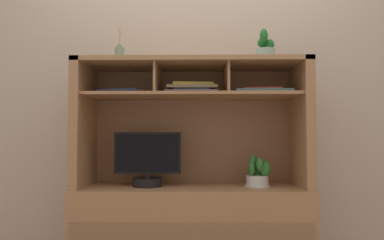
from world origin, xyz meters
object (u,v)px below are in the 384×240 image
magazine_stack_left (262,92)px  potted_orchid (258,174)px  magazine_stack_centre (125,93)px  magazine_stack_right (192,90)px  potted_succulent (265,50)px  diffuser_bottle (119,54)px  media_console (192,194)px  tv_monitor (147,163)px

magazine_stack_left → potted_orchid: bearing=177.5°
magazine_stack_centre → magazine_stack_right: 0.46m
magazine_stack_left → magazine_stack_right: magazine_stack_right is taller
magazine_stack_right → potted_succulent: size_ratio=1.68×
magazine_stack_left → diffuser_bottle: 1.00m
media_console → magazine_stack_centre: media_console is taller
media_console → potted_succulent: bearing=-4.2°
potted_orchid → magazine_stack_left: magazine_stack_left is taller
magazine_stack_left → magazine_stack_centre: same height
tv_monitor → magazine_stack_centre: bearing=164.6°
potted_orchid → magazine_stack_centre: (-0.91, 0.04, 0.55)m
potted_orchid → magazine_stack_centre: bearing=177.7°
media_console → magazine_stack_left: size_ratio=4.14×
diffuser_bottle → magazine_stack_left: bearing=-0.4°
diffuser_bottle → potted_succulent: diffuser_bottle is taller
potted_orchid → magazine_stack_right: bearing=175.2°
magazine_stack_left → potted_succulent: bearing=-42.3°
potted_orchid → potted_succulent: (0.05, -0.02, 0.84)m
media_console → tv_monitor: bearing=-175.7°
media_console → diffuser_bottle: diffuser_bottle is taller
media_console → magazine_stack_centre: bearing=177.2°
tv_monitor → potted_orchid: tv_monitor is taller
media_console → magazine_stack_left: (0.47, -0.02, 0.69)m
potted_orchid → diffuser_bottle: bearing=179.7°
media_console → tv_monitor: media_console is taller
tv_monitor → potted_orchid: (0.74, 0.01, -0.08)m
magazine_stack_left → media_console: bearing=178.1°
magazine_stack_right → potted_succulent: 0.56m
media_console → magazine_stack_right: size_ratio=4.34×
media_console → magazine_stack_right: (0.00, 0.02, 0.71)m
tv_monitor → media_console: bearing=4.3°
magazine_stack_right → diffuser_bottle: bearing=-176.3°
potted_orchid → potted_succulent: 0.84m
media_console → magazine_stack_left: media_console is taller
tv_monitor → magazine_stack_right: 0.58m
tv_monitor → diffuser_bottle: 0.76m
magazine_stack_centre → magazine_stack_right: bearing=0.0°
magazine_stack_left → magazine_stack_centre: 0.94m
potted_succulent → magazine_stack_centre: bearing=176.5°
potted_succulent → media_console: bearing=175.8°
media_console → tv_monitor: (-0.30, -0.02, 0.21)m
diffuser_bottle → magazine_stack_right: bearing=3.7°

